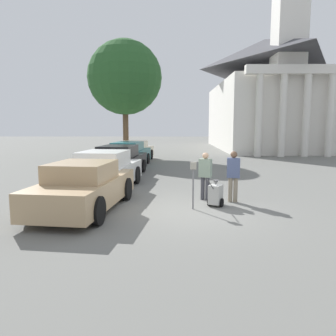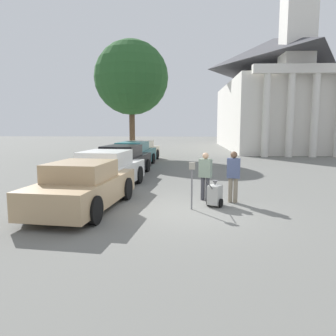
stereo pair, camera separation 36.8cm
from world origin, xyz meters
name	(u,v)px [view 2 (the right image)]	position (x,y,z in m)	size (l,w,h in m)	color
ground_plane	(186,211)	(0.00, 0.00, 0.00)	(120.00, 120.00, 0.00)	slate
parked_car_tan	(84,187)	(-3.10, 0.08, 0.70)	(2.46, 4.84, 1.48)	tan
parked_car_white	(107,171)	(-3.10, 3.16, 0.72)	(2.47, 5.02, 1.55)	silver
parked_car_black	(123,162)	(-3.10, 6.67, 0.71)	(2.43, 5.09, 1.54)	black
parked_car_teal	(133,155)	(-3.10, 10.31, 0.70)	(2.40, 5.44, 1.51)	#23666B
parked_car_cream	(139,152)	(-3.10, 13.15, 0.68)	(2.53, 5.00, 1.43)	beige
parking_meter	(192,177)	(0.18, 0.22, 1.01)	(0.18, 0.09, 1.45)	slate
person_worker	(205,173)	(0.67, 1.46, 0.92)	(0.47, 0.38, 1.63)	#3F3F47
person_supervisor	(233,174)	(1.57, 1.16, 0.97)	(0.46, 0.31, 1.70)	gray
equipment_cart	(215,195)	(0.92, 0.57, 0.39)	(0.64, 0.96, 1.00)	#B2B2AD
church	(273,93)	(9.29, 25.68, 5.84)	(9.59, 18.64, 20.43)	silver
shade_tree	(131,78)	(-4.08, 16.42, 6.16)	(5.74, 5.74, 9.04)	brown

